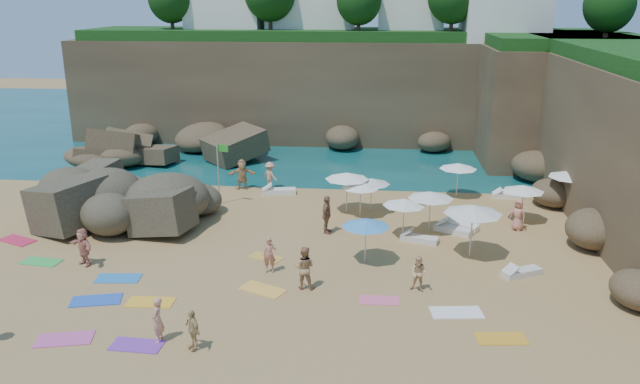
# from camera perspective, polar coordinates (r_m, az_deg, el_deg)

# --- Properties ---
(ground) EXTENTS (120.00, 120.00, 0.00)m
(ground) POSITION_cam_1_polar(r_m,az_deg,el_deg) (29.13, -4.52, -5.40)
(ground) COLOR tan
(ground) RESTS_ON ground
(seawater) EXTENTS (120.00, 120.00, 0.00)m
(seawater) POSITION_cam_1_polar(r_m,az_deg,el_deg) (57.73, 0.65, 6.16)
(seawater) COLOR #0C4751
(seawater) RESTS_ON ground
(cliff_back) EXTENTS (44.00, 8.00, 8.00)m
(cliff_back) POSITION_cam_1_polar(r_m,az_deg,el_deg) (52.00, 2.40, 9.37)
(cliff_back) COLOR brown
(cliff_back) RESTS_ON ground
(cliff_corner) EXTENTS (10.00, 12.00, 8.00)m
(cliff_corner) POSITION_cam_1_polar(r_m,az_deg,el_deg) (48.51, 20.19, 7.74)
(cliff_corner) COLOR brown
(cliff_corner) RESTS_ON ground
(rock_promontory) EXTENTS (12.00, 7.00, 2.00)m
(rock_promontory) POSITION_cam_1_polar(r_m,az_deg,el_deg) (46.67, -14.50, 2.88)
(rock_promontory) COLOR brown
(rock_promontory) RESTS_ON ground
(marina_masts) EXTENTS (3.10, 0.10, 6.00)m
(marina_masts) POSITION_cam_1_polar(r_m,az_deg,el_deg) (60.89, -15.20, 9.01)
(marina_masts) COLOR white
(marina_masts) RESTS_ON ground
(rock_outcrop) EXTENTS (8.47, 7.49, 2.81)m
(rock_outcrop) POSITION_cam_1_polar(r_m,az_deg,el_deg) (34.07, -17.08, -2.70)
(rock_outcrop) COLOR brown
(rock_outcrop) RESTS_ON ground
(flag_pole) EXTENTS (0.69, 0.21, 3.56)m
(flag_pole) POSITION_cam_1_polar(r_m,az_deg,el_deg) (35.23, -9.15, 2.40)
(flag_pole) COLOR silver
(flag_pole) RESTS_ON ground
(parasol_0) EXTENTS (2.39, 2.39, 2.26)m
(parasol_0) POSITION_cam_1_polar(r_m,az_deg,el_deg) (33.53, 2.49, 1.48)
(parasol_0) COLOR silver
(parasol_0) RESTS_ON ground
(parasol_1) EXTENTS (2.01, 2.01, 1.90)m
(parasol_1) POSITION_cam_1_polar(r_m,az_deg,el_deg) (33.04, 3.74, 0.63)
(parasol_1) COLOR silver
(parasol_1) RESTS_ON ground
(parasol_2) EXTENTS (2.17, 2.17, 2.05)m
(parasol_2) POSITION_cam_1_polar(r_m,az_deg,el_deg) (37.07, 12.52, 2.33)
(parasol_2) COLOR silver
(parasol_2) RESTS_ON ground
(parasol_3) EXTENTS (2.46, 2.46, 2.33)m
(parasol_3) POSITION_cam_1_polar(r_m,az_deg,el_deg) (36.27, 22.04, 1.54)
(parasol_3) COLOR silver
(parasol_3) RESTS_ON ground
(parasol_4) EXTENTS (2.26, 2.26, 2.14)m
(parasol_4) POSITION_cam_1_polar(r_m,az_deg,el_deg) (31.12, 10.10, -0.27)
(parasol_4) COLOR silver
(parasol_4) RESTS_ON ground
(parasol_5) EXTENTS (2.02, 2.02, 1.91)m
(parasol_5) POSITION_cam_1_polar(r_m,az_deg,el_deg) (33.77, 4.73, 0.99)
(parasol_5) COLOR silver
(parasol_5) RESTS_ON ground
(parasol_7) EXTENTS (2.12, 2.12, 2.01)m
(parasol_7) POSITION_cam_1_polar(r_m,az_deg,el_deg) (33.78, 18.11, 0.32)
(parasol_7) COLOR silver
(parasol_7) RESTS_ON ground
(parasol_8) EXTENTS (2.08, 2.08, 1.97)m
(parasol_8) POSITION_cam_1_polar(r_m,az_deg,el_deg) (30.30, 7.71, -0.94)
(parasol_8) COLOR silver
(parasol_8) RESTS_ON ground
(parasol_9) EXTENTS (2.60, 2.60, 2.46)m
(parasol_9) POSITION_cam_1_polar(r_m,az_deg,el_deg) (28.46, 13.82, -1.56)
(parasol_9) COLOR silver
(parasol_9) RESTS_ON ground
(parasol_10) EXTENTS (2.14, 2.14, 2.02)m
(parasol_10) POSITION_cam_1_polar(r_m,az_deg,el_deg) (27.25, 4.21, -2.84)
(parasol_10) COLOR silver
(parasol_10) RESTS_ON ground
(lounger_0) EXTENTS (2.07, 1.00, 0.31)m
(lounger_0) POSITION_cam_1_polar(r_m,az_deg,el_deg) (37.35, -3.76, 0.07)
(lounger_0) COLOR white
(lounger_0) RESTS_ON ground
(lounger_1) EXTENTS (1.95, 1.47, 0.29)m
(lounger_1) POSITION_cam_1_polar(r_m,az_deg,el_deg) (31.88, 12.10, -3.41)
(lounger_1) COLOR silver
(lounger_1) RESTS_ON ground
(lounger_2) EXTENTS (1.81, 0.72, 0.28)m
(lounger_2) POSITION_cam_1_polar(r_m,az_deg,el_deg) (38.17, 16.80, -0.31)
(lounger_2) COLOR white
(lounger_2) RESTS_ON ground
(lounger_3) EXTENTS (1.89, 1.12, 0.28)m
(lounger_3) POSITION_cam_1_polar(r_m,az_deg,el_deg) (30.45, 9.09, -4.26)
(lounger_3) COLOR silver
(lounger_3) RESTS_ON ground
(lounger_4) EXTENTS (1.98, 1.50, 0.30)m
(lounger_4) POSITION_cam_1_polar(r_m,az_deg,el_deg) (32.53, 12.63, -3.02)
(lounger_4) COLOR white
(lounger_4) RESTS_ON ground
(lounger_5) EXTENTS (1.81, 1.33, 0.27)m
(lounger_5) POSITION_cam_1_polar(r_m,az_deg,el_deg) (27.90, 17.97, -7.01)
(lounger_5) COLOR silver
(lounger_5) RESTS_ON ground
(towel_0) EXTENTS (2.09, 1.40, 0.03)m
(towel_0) POSITION_cam_1_polar(r_m,az_deg,el_deg) (26.04, -19.79, -9.30)
(towel_0) COLOR blue
(towel_0) RESTS_ON ground
(towel_1) EXTENTS (2.05, 1.35, 0.03)m
(towel_1) POSITION_cam_1_polar(r_m,az_deg,el_deg) (23.73, -22.32, -12.33)
(towel_1) COLOR #CC4F99
(towel_1) RESTS_ON ground
(towel_2) EXTENTS (1.83, 0.96, 0.03)m
(towel_2) POSITION_cam_1_polar(r_m,az_deg,el_deg) (25.27, -15.23, -9.69)
(towel_2) COLOR yellow
(towel_2) RESTS_ON ground
(towel_4) EXTENTS (2.03, 1.58, 0.03)m
(towel_4) POSITION_cam_1_polar(r_m,az_deg,el_deg) (25.48, -5.25, -8.87)
(towel_4) COLOR #FBB442
(towel_4) RESTS_ON ground
(towel_6) EXTENTS (1.79, 0.95, 0.03)m
(towel_6) POSITION_cam_1_polar(r_m,az_deg,el_deg) (22.56, -16.40, -13.29)
(towel_6) COLOR purple
(towel_6) RESTS_ON ground
(towel_7) EXTENTS (2.04, 1.55, 0.03)m
(towel_7) POSITION_cam_1_polar(r_m,az_deg,el_deg) (33.59, -25.95, -4.00)
(towel_7) COLOR #C92348
(towel_7) RESTS_ON ground
(towel_8) EXTENTS (1.91, 1.09, 0.03)m
(towel_8) POSITION_cam_1_polar(r_m,az_deg,el_deg) (27.64, -17.97, -7.52)
(towel_8) COLOR #2579C6
(towel_8) RESTS_ON ground
(towel_9) EXTENTS (1.56, 0.80, 0.03)m
(towel_9) POSITION_cam_1_polar(r_m,az_deg,el_deg) (24.66, 5.47, -9.83)
(towel_9) COLOR #F65F8B
(towel_9) RESTS_ON ground
(towel_10) EXTENTS (1.80, 1.03, 0.03)m
(towel_10) POSITION_cam_1_polar(r_m,az_deg,el_deg) (22.94, 16.25, -12.73)
(towel_10) COLOR gold
(towel_10) RESTS_ON ground
(towel_11) EXTENTS (1.82, 1.07, 0.03)m
(towel_11) POSITION_cam_1_polar(r_m,az_deg,el_deg) (30.51, -24.13, -5.84)
(towel_11) COLOR green
(towel_11) RESTS_ON ground
(towel_12) EXTENTS (1.72, 1.34, 0.03)m
(towel_12) POSITION_cam_1_polar(r_m,az_deg,el_deg) (28.44, -4.98, -5.97)
(towel_12) COLOR gold
(towel_12) RESTS_ON ground
(towel_13) EXTENTS (2.00, 1.17, 0.03)m
(towel_13) POSITION_cam_1_polar(r_m,az_deg,el_deg) (24.22, 12.37, -10.71)
(towel_13) COLOR white
(towel_13) RESTS_ON ground
(person_stand_1) EXTENTS (0.92, 0.74, 1.79)m
(person_stand_1) POSITION_cam_1_polar(r_m,az_deg,el_deg) (25.17, -1.46, -6.93)
(person_stand_1) COLOR tan
(person_stand_1) RESTS_ON ground
(person_stand_2) EXTENTS (1.13, 1.01, 1.67)m
(person_stand_2) POSITION_cam_1_polar(r_m,az_deg,el_deg) (38.26, -4.58, 1.53)
(person_stand_2) COLOR tan
(person_stand_2) RESTS_ON ground
(person_stand_3) EXTENTS (0.67, 1.20, 1.93)m
(person_stand_3) POSITION_cam_1_polar(r_m,az_deg,el_deg) (30.87, 0.61, -2.09)
(person_stand_3) COLOR #8D6146
(person_stand_3) RESTS_ON ground
(person_stand_4) EXTENTS (0.88, 0.81, 1.61)m
(person_stand_4) POSITION_cam_1_polar(r_m,az_deg,el_deg) (32.87, 17.65, -2.01)
(person_stand_4) COLOR tan
(person_stand_4) RESTS_ON ground
(person_stand_5) EXTENTS (1.80, 0.80, 1.87)m
(person_stand_5) POSITION_cam_1_polar(r_m,az_deg,el_deg) (38.29, -7.14, 1.62)
(person_stand_5) COLOR tan
(person_stand_5) RESTS_ON ground
(person_stand_6) EXTENTS (0.43, 0.62, 1.63)m
(person_stand_6) POSITION_cam_1_polar(r_m,az_deg,el_deg) (22.24, -14.64, -11.24)
(person_stand_6) COLOR tan
(person_stand_6) RESTS_ON ground
(person_lie_1) EXTENTS (1.59, 1.60, 0.35)m
(person_lie_1) POSITION_cam_1_polar(r_m,az_deg,el_deg) (21.84, -11.49, -13.51)
(person_lie_1) COLOR tan
(person_lie_1) RESTS_ON ground
(person_lie_3) EXTENTS (2.20, 2.23, 0.44)m
(person_lie_3) POSITION_cam_1_polar(r_m,az_deg,el_deg) (29.38, -20.70, -5.87)
(person_lie_3) COLOR tan
(person_lie_3) RESTS_ON ground
(person_lie_4) EXTENTS (0.77, 1.58, 0.36)m
(person_lie_4) POSITION_cam_1_polar(r_m,az_deg,el_deg) (26.94, -4.59, -6.95)
(person_lie_4) COLOR #B26E59
(person_lie_4) RESTS_ON ground
(person_lie_5) EXTENTS (1.12, 1.60, 0.55)m
(person_lie_5) POSITION_cam_1_polar(r_m,az_deg,el_deg) (25.48, 8.98, -8.38)
(person_lie_5) COLOR #DCAC7D
(person_lie_5) RESTS_ON ground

